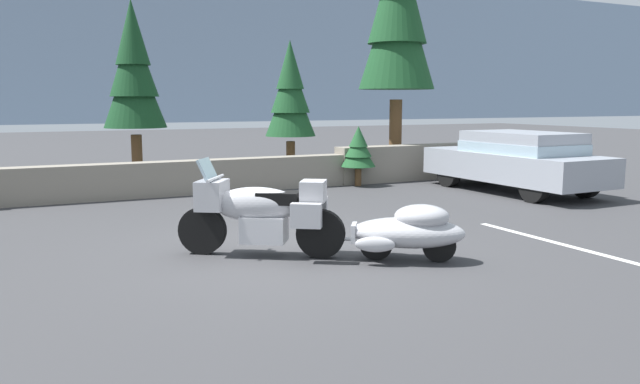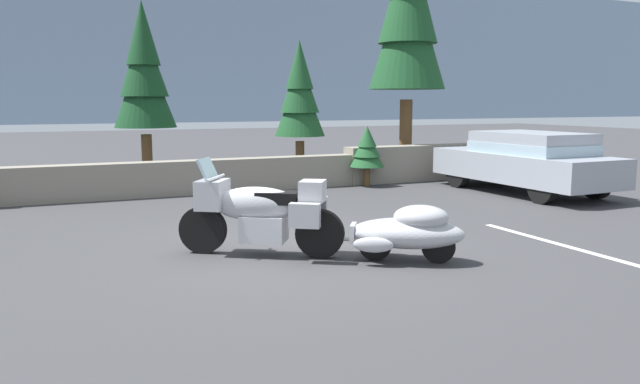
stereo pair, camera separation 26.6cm
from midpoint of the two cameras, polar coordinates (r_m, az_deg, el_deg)
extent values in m
plane|color=#38383A|center=(8.84, -4.10, -5.40)|extent=(80.00, 80.00, 0.00)
cube|color=gray|center=(14.41, -13.00, 1.29)|extent=(8.00, 0.48, 0.77)
cube|color=gray|center=(17.95, 12.75, 2.91)|extent=(8.00, 0.56, 0.94)
cube|color=#7F93AD|center=(104.13, -24.60, 10.80)|extent=(240.00, 80.00, 16.00)
cylinder|color=black|center=(8.75, -11.62, -3.48)|extent=(0.63, 0.48, 0.66)
cylinder|color=black|center=(8.35, -0.85, -3.87)|extent=(0.63, 0.48, 0.66)
cube|color=silver|center=(8.49, -6.04, -3.37)|extent=(0.74, 0.70, 0.36)
ellipsoid|color=#B2B2B7|center=(8.45, -6.73, -1.15)|extent=(1.24, 1.03, 0.48)
cube|color=#B2B2B7|center=(8.61, -10.77, -0.26)|extent=(0.59, 0.63, 0.40)
cube|color=#9EB7C6|center=(8.59, -11.15, 1.92)|extent=(0.40, 0.47, 0.34)
cube|color=black|center=(8.37, -4.75, -0.53)|extent=(0.67, 0.61, 0.16)
cube|color=#B2B2B7|center=(8.26, -1.54, 0.09)|extent=(0.49, 0.51, 0.28)
cube|color=#B2B2B7|center=(8.03, -2.23, -2.19)|extent=(0.42, 0.35, 0.32)
cube|color=#B2B2B7|center=(8.61, -1.54, -1.47)|extent=(0.42, 0.35, 0.32)
cylinder|color=silver|center=(8.57, -10.50, 1.25)|extent=(0.42, 0.60, 0.04)
cylinder|color=silver|center=(8.68, -11.35, -1.88)|extent=(0.25, 0.20, 0.54)
cylinder|color=black|center=(8.30, 4.27, -4.75)|extent=(0.42, 0.33, 0.44)
cylinder|color=black|center=(8.29, 9.99, -4.86)|extent=(0.42, 0.33, 0.44)
ellipsoid|color=#B2B2B7|center=(8.25, 7.15, -3.73)|extent=(1.63, 1.40, 0.40)
ellipsoid|color=#B2B2B7|center=(8.21, 8.44, -2.25)|extent=(0.91, 0.87, 0.32)
cube|color=silver|center=(8.29, 2.23, -3.75)|extent=(0.23, 0.30, 0.24)
ellipsoid|color=#B2B2B7|center=(7.97, 4.14, -4.84)|extent=(0.51, 0.40, 0.20)
ellipsoid|color=#B2B2B7|center=(8.60, 4.41, -3.88)|extent=(0.51, 0.40, 0.20)
cylinder|color=silver|center=(8.36, -0.45, -4.28)|extent=(0.61, 0.43, 0.05)
cylinder|color=black|center=(15.68, 11.27, 1.72)|extent=(0.23, 0.68, 0.68)
cylinder|color=black|center=(16.68, 15.45, 1.97)|extent=(0.23, 0.68, 0.68)
cylinder|color=black|center=(13.62, 18.56, 0.47)|extent=(0.23, 0.68, 0.68)
cylinder|color=black|center=(14.76, 22.77, 0.83)|extent=(0.23, 0.68, 0.68)
cube|color=#999EA8|center=(15.11, 16.89, 2.31)|extent=(1.91, 4.54, 0.64)
cube|color=#999EA8|center=(14.91, 17.58, 4.37)|extent=(1.65, 2.51, 0.48)
cube|color=#9EB7C6|center=(14.91, 17.56, 3.91)|extent=(1.69, 2.55, 0.24)
cylinder|color=brown|center=(17.60, 6.51, 4.94)|extent=(0.35, 0.35, 2.16)
cone|color=#194723|center=(17.69, 6.68, 14.90)|extent=(2.10, 2.10, 3.41)
cylinder|color=brown|center=(15.83, -16.92, 2.71)|extent=(0.26, 0.26, 1.30)
cone|color=#143D1E|center=(15.77, -17.20, 9.41)|extent=(1.49, 1.49, 2.05)
cone|color=#143D1E|center=(15.80, -17.30, 11.65)|extent=(1.15, 1.15, 1.80)
cone|color=#143D1E|center=(15.85, -17.40, 13.88)|extent=(0.82, 0.82, 1.54)
cylinder|color=brown|center=(16.42, -3.17, 2.83)|extent=(0.23, 0.23, 1.06)
cone|color=#194723|center=(16.35, -3.22, 8.10)|extent=(1.32, 1.32, 1.68)
cone|color=#194723|center=(16.36, -3.23, 9.87)|extent=(1.02, 1.02, 1.47)
cone|color=#194723|center=(16.38, -3.25, 11.64)|extent=(0.73, 0.73, 1.26)
cylinder|color=brown|center=(15.55, 3.03, 1.36)|extent=(0.17, 0.17, 0.43)
cone|color=#1E5128|center=(15.49, 3.05, 3.61)|extent=(0.87, 0.87, 0.68)
cone|color=#1E5128|center=(15.47, 3.06, 4.37)|extent=(0.67, 0.67, 0.60)
cone|color=#1E5128|center=(15.46, 3.06, 5.13)|extent=(0.48, 0.48, 0.51)
cube|color=silver|center=(9.78, 20.91, -4.58)|extent=(0.12, 3.60, 0.01)
camera|label=1|loc=(0.13, -90.89, -0.13)|focal=34.80mm
camera|label=2|loc=(0.13, 89.11, 0.13)|focal=34.80mm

